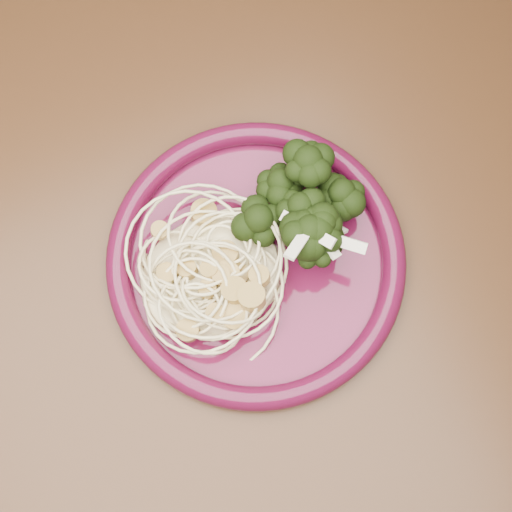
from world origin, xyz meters
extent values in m
plane|color=#50341B|center=(0.00, 0.00, 0.00)|extent=(3.50, 3.50, 0.00)
cube|color=#472814|center=(0.00, 0.00, 0.73)|extent=(1.20, 0.80, 0.04)
cylinder|color=#472814|center=(0.55, 0.35, 0.35)|extent=(0.06, 0.06, 0.71)
cylinder|color=#540D2A|center=(0.07, -0.05, 0.75)|extent=(0.28, 0.28, 0.01)
torus|color=#540B29|center=(0.07, -0.05, 0.76)|extent=(0.28, 0.28, 0.02)
ellipsoid|color=#FAEBAA|center=(0.03, -0.04, 0.77)|extent=(0.13, 0.12, 0.03)
ellipsoid|color=black|center=(0.12, -0.05, 0.78)|extent=(0.10, 0.15, 0.05)
camera|label=1|loc=(-0.01, -0.21, 1.37)|focal=50.00mm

